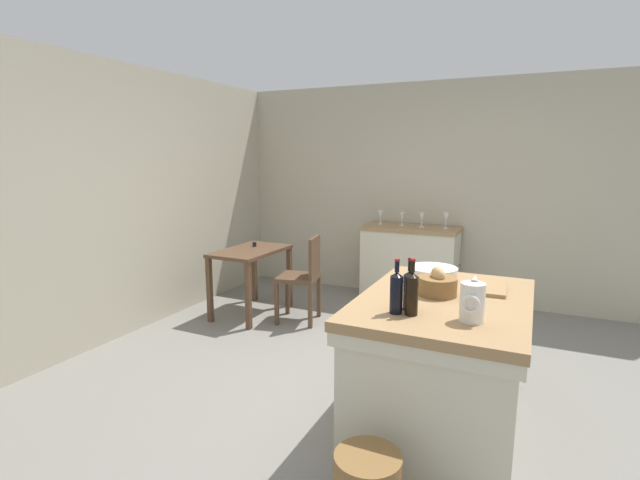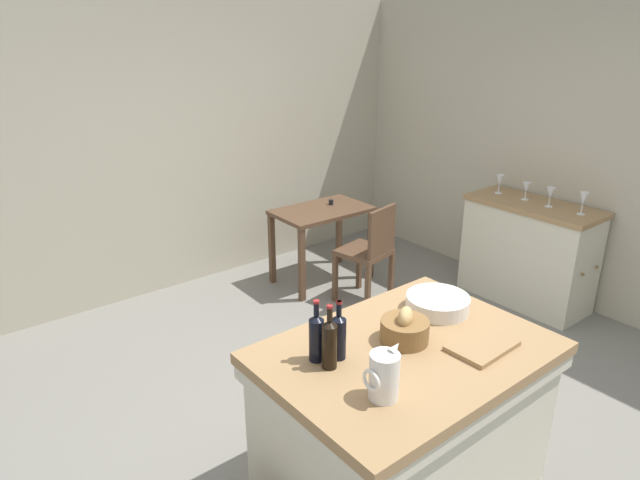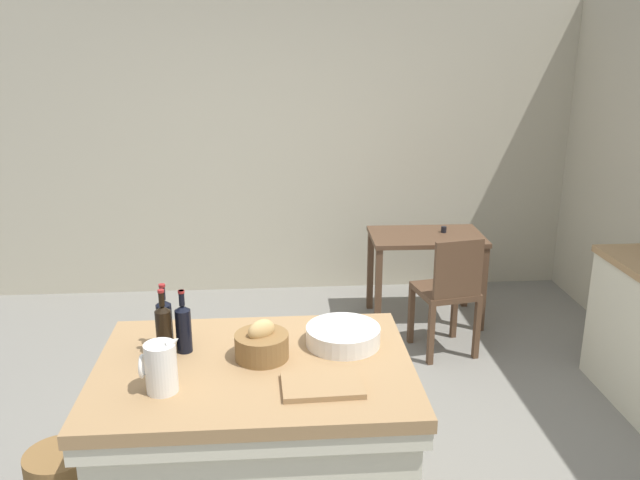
{
  "view_description": "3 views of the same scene",
  "coord_description": "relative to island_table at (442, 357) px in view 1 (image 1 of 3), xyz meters",
  "views": [
    {
      "loc": [
        -3.09,
        -1.04,
        1.74
      ],
      "look_at": [
        0.15,
        0.48,
        1.09
      ],
      "focal_mm": 26.09,
      "sensor_mm": 36.0,
      "label": 1
    },
    {
      "loc": [
        -2.05,
        -2.15,
        2.35
      ],
      "look_at": [
        0.08,
        0.52,
        1.03
      ],
      "focal_mm": 31.37,
      "sensor_mm": 36.0,
      "label": 2
    },
    {
      "loc": [
        -0.13,
        -3.19,
        2.26
      ],
      "look_at": [
        0.15,
        0.55,
        1.09
      ],
      "focal_mm": 36.81,
      "sensor_mm": 36.0,
      "label": 3
    }
  ],
  "objects": [
    {
      "name": "island_table",
      "position": [
        0.0,
        0.0,
        0.0
      ],
      "size": [
        1.41,
        1.01,
        0.87
      ],
      "color": "#99754C",
      "rests_on": "ground"
    },
    {
      "name": "wine_glass_right",
      "position": [
        2.51,
        1.23,
        0.57
      ],
      "size": [
        0.07,
        0.07,
        0.17
      ],
      "color": "white",
      "rests_on": "side_cabinet"
    },
    {
      "name": "wine_bottle_green",
      "position": [
        -0.41,
        0.11,
        0.53
      ],
      "size": [
        0.07,
        0.07,
        0.32
      ],
      "color": "black",
      "rests_on": "island_table"
    },
    {
      "name": "wine_glass_far_left",
      "position": [
        2.51,
        0.45,
        0.58
      ],
      "size": [
        0.07,
        0.07,
        0.19
      ],
      "color": "white",
      "rests_on": "side_cabinet"
    },
    {
      "name": "side_cabinet",
      "position": [
        2.49,
        0.84,
        -0.01
      ],
      "size": [
        0.52,
        1.13,
        0.92
      ],
      "color": "#99754C",
      "rests_on": "ground"
    },
    {
      "name": "wall_right",
      "position": [
        2.83,
        0.56,
        0.83
      ],
      "size": [
        0.12,
        5.2,
        2.6
      ],
      "primitive_type": "cube",
      "color": "#B2AA93",
      "rests_on": "ground"
    },
    {
      "name": "wooden_chair",
      "position": [
        1.35,
        1.69,
        0.04
      ],
      "size": [
        0.47,
        0.47,
        0.92
      ],
      "color": "#513826",
      "rests_on": "ground"
    },
    {
      "name": "ground_plane",
      "position": [
        0.23,
        0.56,
        -0.47
      ],
      "size": [
        6.76,
        6.76,
        0.0
      ],
      "primitive_type": "plane",
      "color": "slate"
    },
    {
      "name": "wash_bowl",
      "position": [
        0.42,
        0.16,
        0.44
      ],
      "size": [
        0.35,
        0.35,
        0.09
      ],
      "primitive_type": "cylinder",
      "color": "silver",
      "rests_on": "island_table"
    },
    {
      "name": "wine_bottle_dark",
      "position": [
        -0.32,
        0.15,
        0.52
      ],
      "size": [
        0.07,
        0.07,
        0.3
      ],
      "color": "black",
      "rests_on": "island_table"
    },
    {
      "name": "wine_glass_left",
      "position": [
        2.49,
        0.72,
        0.57
      ],
      "size": [
        0.07,
        0.07,
        0.17
      ],
      "color": "white",
      "rests_on": "side_cabinet"
    },
    {
      "name": "bread_basket",
      "position": [
        0.03,
        0.05,
        0.47
      ],
      "size": [
        0.24,
        0.24,
        0.19
      ],
      "color": "brown",
      "rests_on": "island_table"
    },
    {
      "name": "wine_glass_middle",
      "position": [
        2.52,
        0.96,
        0.56
      ],
      "size": [
        0.07,
        0.07,
        0.16
      ],
      "color": "white",
      "rests_on": "side_cabinet"
    },
    {
      "name": "writing_desk",
      "position": [
        1.33,
        2.32,
        0.15
      ],
      "size": [
        0.91,
        0.58,
        0.78
      ],
      "color": "#513826",
      "rests_on": "ground"
    },
    {
      "name": "wine_bottle_amber",
      "position": [
        -0.41,
        0.2,
        0.53
      ],
      "size": [
        0.07,
        0.07,
        0.31
      ],
      "color": "black",
      "rests_on": "island_table"
    },
    {
      "name": "cutting_board",
      "position": [
        0.29,
        -0.23,
        0.41
      ],
      "size": [
        0.34,
        0.24,
        0.02
      ],
      "primitive_type": "cube",
      "rotation": [
        0.0,
        0.0,
        0.04
      ],
      "color": "#99754C",
      "rests_on": "island_table"
    },
    {
      "name": "pitcher",
      "position": [
        -0.37,
        -0.21,
        0.51
      ],
      "size": [
        0.17,
        0.13,
        0.25
      ],
      "color": "silver",
      "rests_on": "island_table"
    },
    {
      "name": "wall_back",
      "position": [
        0.23,
        3.16,
        0.83
      ],
      "size": [
        5.32,
        0.12,
        2.6
      ],
      "primitive_type": "cube",
      "color": "#B2AA93",
      "rests_on": "ground"
    }
  ]
}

